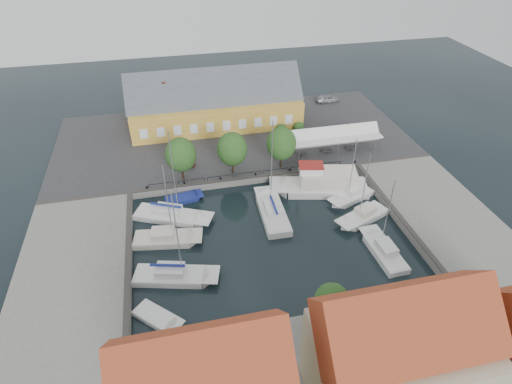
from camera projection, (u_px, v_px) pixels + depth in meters
ground at (267, 230)px, 52.20m from camera, size 140.00×140.00×0.00m
north_quay at (233, 139)px, 70.20m from camera, size 56.00×26.00×1.00m
west_quay at (75, 267)px, 46.35m from camera, size 12.00×24.00×1.00m
east_quay at (439, 212)px, 54.29m from camera, size 12.00×24.00×1.00m
quay_edge_fittings at (258, 200)px, 55.37m from camera, size 56.00×24.72×0.40m
warehouse at (211, 105)px, 71.71m from camera, size 28.56×14.00×9.55m
tent_canopy at (334, 136)px, 64.12m from camera, size 14.00×4.00×2.83m
quay_trees at (232, 149)px, 58.56m from camera, size 18.20×4.20×6.30m
car_silver at (327, 99)px, 80.53m from camera, size 4.31×1.74×1.47m
car_red at (185, 160)px, 62.55m from camera, size 2.76×3.98×1.24m
center_sailboat at (272, 213)px, 54.34m from camera, size 3.24×10.02×13.44m
trawler at (323, 185)px, 58.35m from camera, size 13.92×6.88×5.00m
east_boat_a at (351, 197)px, 57.29m from camera, size 7.11×4.64×9.91m
east_boat_b at (363, 217)px, 53.79m from camera, size 7.79×5.12×10.37m
east_boat_c at (383, 252)px, 48.65m from camera, size 2.76×8.03×10.20m
west_boat_a at (172, 216)px, 53.87m from camera, size 10.19×6.77×13.10m
west_boat_b at (166, 240)px, 50.34m from camera, size 8.39×4.04×11.08m
west_boat_d at (174, 277)px, 45.52m from camera, size 9.42×4.95×12.11m
launch_sw at (158, 319)px, 41.29m from camera, size 5.12×5.08×0.98m
launch_nw at (184, 199)px, 57.17m from camera, size 5.30×2.78×0.88m
townhouses at (372, 369)px, 30.70m from camera, size 36.30×8.50×12.00m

